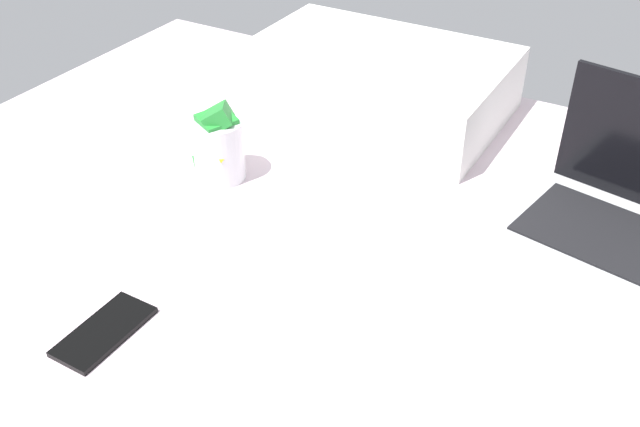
{
  "coord_description": "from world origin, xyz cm",
  "views": [
    {
      "loc": [
        38.91,
        -76.15,
        87.99
      ],
      "look_at": [
        -6.54,
        2.68,
        24.0
      ],
      "focal_mm": 40.86,
      "sensor_mm": 36.0,
      "label": 1
    }
  ],
  "objects": [
    {
      "name": "bed_mattress",
      "position": [
        0.0,
        0.0,
        9.0
      ],
      "size": [
        180.0,
        140.0,
        18.0
      ],
      "primitive_type": "cube",
      "color": "silver",
      "rests_on": "ground"
    },
    {
      "name": "laptop",
      "position": [
        34.97,
        28.78,
        22.41
      ],
      "size": [
        36.71,
        28.74,
        23.0
      ],
      "rotation": [
        0.0,
        0.0,
        -0.19
      ],
      "color": "#B7BABC",
      "rests_on": "bed_mattress"
    },
    {
      "name": "pillow",
      "position": [
        -19.94,
        48.0,
        24.5
      ],
      "size": [
        52.0,
        36.0,
        13.0
      ],
      "primitive_type": "cube",
      "color": "white",
      "rests_on": "bed_mattress"
    },
    {
      "name": "cell_phone",
      "position": [
        -21.95,
        -29.03,
        18.4
      ],
      "size": [
        6.93,
        14.06,
        0.8
      ],
      "primitive_type": "cube",
      "rotation": [
        0.0,
        0.0,
        6.27
      ],
      "color": "black",
      "rests_on": "bed_mattress"
    },
    {
      "name": "snack_cup",
      "position": [
        -32.17,
        11.38,
        24.26
      ],
      "size": [
        9.35,
        9.31,
        14.58
      ],
      "color": "silver",
      "rests_on": "bed_mattress"
    }
  ]
}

